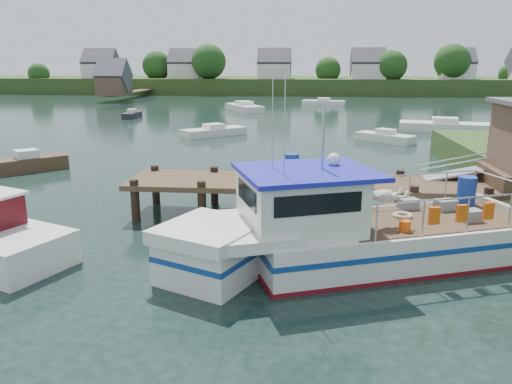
# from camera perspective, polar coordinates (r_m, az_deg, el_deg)

# --- Properties ---
(ground_plane) EXTENTS (160.00, 160.00, 0.00)m
(ground_plane) POSITION_cam_1_polar(r_m,az_deg,el_deg) (19.38, 3.37, -2.68)
(ground_plane) COLOR black
(far_shore) EXTENTS (140.00, 42.55, 9.22)m
(far_shore) POSITION_cam_1_polar(r_m,az_deg,el_deg) (100.94, 5.20, 12.42)
(far_shore) COLOR #2F461C
(far_shore) RESTS_ON ground
(dock) EXTENTS (16.60, 3.00, 4.78)m
(dock) POSITION_cam_1_polar(r_m,az_deg,el_deg) (19.74, 22.75, 3.22)
(dock) COLOR #493322
(dock) RESTS_ON ground
(lobster_boat) EXTENTS (11.07, 6.44, 5.46)m
(lobster_boat) POSITION_cam_1_polar(r_m,az_deg,el_deg) (14.63, 10.08, -4.60)
(lobster_boat) COLOR silver
(lobster_boat) RESTS_ON ground
(moored_rowboat) EXTENTS (3.78, 3.81, 1.16)m
(moored_rowboat) POSITION_cam_1_polar(r_m,az_deg,el_deg) (29.95, -24.64, 3.02)
(moored_rowboat) COLOR #493322
(moored_rowboat) RESTS_ON ground
(moored_far) EXTENTS (6.16, 3.23, 1.00)m
(moored_far) POSITION_cam_1_polar(r_m,az_deg,el_deg) (71.69, 7.74, 10.13)
(moored_far) COLOR silver
(moored_far) RESTS_ON ground
(moored_a) EXTENTS (5.17, 4.84, 0.98)m
(moored_a) POSITION_cam_1_polar(r_m,az_deg,el_deg) (40.73, -4.83, 6.92)
(moored_a) COLOR silver
(moored_a) RESTS_ON ground
(moored_b) EXTENTS (4.34, 4.04, 0.98)m
(moored_b) POSITION_cam_1_polar(r_m,az_deg,el_deg) (38.58, 14.53, 6.08)
(moored_b) COLOR silver
(moored_b) RESTS_ON ground
(moored_c) EXTENTS (7.84, 4.00, 1.18)m
(moored_c) POSITION_cam_1_polar(r_m,az_deg,el_deg) (46.31, 20.75, 7.05)
(moored_c) COLOR silver
(moored_c) RESTS_ON ground
(moored_d) EXTENTS (5.51, 7.34, 1.20)m
(moored_d) POSITION_cam_1_polar(r_m,az_deg,el_deg) (62.07, -1.38, 9.66)
(moored_d) COLOR silver
(moored_d) RESTS_ON ground
(moored_e) EXTENTS (1.17, 3.43, 0.95)m
(moored_e) POSITION_cam_1_polar(r_m,az_deg,el_deg) (55.71, -13.97, 8.58)
(moored_e) COLOR black
(moored_e) RESTS_ON ground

